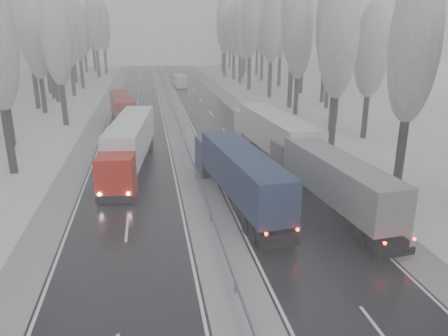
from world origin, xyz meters
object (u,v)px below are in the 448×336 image
object	(u,v)px
truck_grey_tarp	(329,176)
box_truck_distant	(180,81)
truck_red_white	(130,142)
truck_cream_box	(270,132)
truck_red_red	(123,109)
truck_blue_box	(237,171)

from	to	relation	value
truck_grey_tarp	box_truck_distant	distance (m)	64.79
truck_red_white	box_truck_distant	bearing A→B (deg)	87.71
truck_red_white	truck_cream_box	bearing A→B (deg)	12.90
truck_grey_tarp	truck_red_white	size ratio (longest dim) A/B	0.91
truck_grey_tarp	truck_red_red	xyz separation A→B (m)	(-14.83, 28.88, -0.10)
truck_blue_box	truck_cream_box	size ratio (longest dim) A/B	0.92
truck_red_red	truck_red_white	bearing A→B (deg)	-93.58
truck_blue_box	truck_cream_box	bearing A→B (deg)	56.21
box_truck_distant	truck_red_red	xyz separation A→B (m)	(-9.66, -35.69, 0.84)
truck_red_white	truck_red_red	bearing A→B (deg)	100.69
truck_grey_tarp	truck_cream_box	distance (m)	12.22
truck_grey_tarp	truck_red_red	distance (m)	32.47
box_truck_distant	truck_grey_tarp	bearing A→B (deg)	-89.55
truck_cream_box	box_truck_distant	bearing A→B (deg)	90.72
box_truck_distant	truck_red_white	world-z (taller)	truck_red_white
box_truck_distant	truck_red_red	world-z (taller)	truck_red_red
truck_cream_box	truck_red_white	bearing A→B (deg)	-177.81
truck_red_white	truck_grey_tarp	bearing A→B (deg)	-32.03
box_truck_distant	truck_red_white	xyz separation A→B (m)	(-8.33, -53.82, 1.17)
truck_grey_tarp	truck_blue_box	distance (m)	6.22
truck_blue_box	truck_red_white	xyz separation A→B (m)	(-7.61, 8.78, 0.15)
truck_blue_box	truck_red_white	world-z (taller)	truck_red_white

